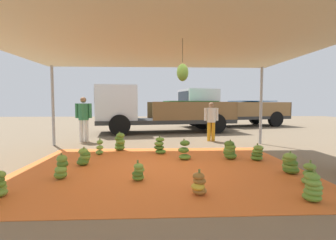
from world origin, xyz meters
name	(u,v)px	position (x,y,z in m)	size (l,w,h in m)	color
ground_plane	(159,146)	(0.00, 3.00, 0.00)	(40.00, 40.00, 0.00)	#7F6B51
tarp_orange	(160,168)	(0.00, 0.00, 0.01)	(6.49, 5.00, 0.01)	orange
tent_canopy	(160,44)	(0.00, -0.09, 2.83)	(8.00, 7.00, 2.91)	#9EA0A5
banana_bunch_0	(290,164)	(2.80, -0.57, 0.22)	(0.45, 0.45, 0.49)	#477523
banana_bunch_2	(257,153)	(2.59, 0.65, 0.20)	(0.44, 0.44, 0.46)	#518428
banana_bunch_3	(184,151)	(0.66, 0.82, 0.25)	(0.37, 0.34, 0.56)	#60932D
banana_bunch_4	(61,168)	(-1.99, -0.73, 0.23)	(0.34, 0.35, 0.52)	#60932D
banana_bunch_5	(100,148)	(-1.76, 1.55, 0.21)	(0.31, 0.33, 0.49)	#6B9E38
banana_bunch_7	(309,175)	(2.75, -1.30, 0.20)	(0.38, 0.38, 0.46)	#6B9E38
banana_bunch_8	(230,150)	(1.90, 0.85, 0.24)	(0.49, 0.48, 0.53)	#518428
banana_bunch_9	(120,142)	(-1.27, 2.21, 0.28)	(0.41, 0.40, 0.60)	#477523
banana_bunch_10	(313,188)	(2.33, -2.05, 0.22)	(0.36, 0.36, 0.50)	#60932D
banana_bunch_11	(160,146)	(0.01, 1.62, 0.24)	(0.47, 0.44, 0.55)	#518428
banana_bunch_12	(84,157)	(-1.86, 0.35, 0.21)	(0.40, 0.39, 0.45)	#477523
banana_bunch_13	(199,184)	(0.62, -1.71, 0.18)	(0.33, 0.33, 0.43)	#996628
banana_bunch_14	(138,172)	(-0.44, -0.93, 0.17)	(0.32, 0.34, 0.41)	#60932D
cargo_truck_main	(158,110)	(0.00, 7.19, 1.18)	(7.29, 3.39, 2.40)	#2D2D2D
cargo_truck_far	(229,109)	(4.68, 10.29, 1.18)	(7.51, 3.93, 2.40)	#2D2D2D
worker_0	(211,119)	(2.11, 4.07, 0.91)	(0.57, 0.35, 1.56)	orange
worker_1	(84,116)	(-2.99, 4.18, 1.04)	(0.65, 0.40, 1.78)	silver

